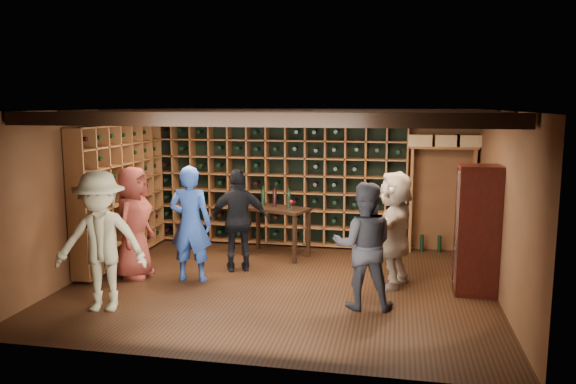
% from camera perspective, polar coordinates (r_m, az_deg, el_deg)
% --- Properties ---
extents(ground, '(6.00, 6.00, 0.00)m').
position_cam_1_polar(ground, '(8.20, -0.94, -9.47)').
color(ground, black).
rests_on(ground, ground).
extents(room_shell, '(6.00, 6.00, 6.00)m').
position_cam_1_polar(room_shell, '(7.83, -0.90, 7.70)').
color(room_shell, brown).
rests_on(room_shell, ground).
extents(wine_rack_back, '(4.65, 0.30, 2.20)m').
position_cam_1_polar(wine_rack_back, '(10.27, -1.14, 0.89)').
color(wine_rack_back, brown).
rests_on(wine_rack_back, ground).
extents(wine_rack_left, '(0.30, 2.65, 2.20)m').
position_cam_1_polar(wine_rack_left, '(9.64, -16.60, -0.01)').
color(wine_rack_left, brown).
rests_on(wine_rack_left, ground).
extents(crate_shelf, '(1.20, 0.32, 2.07)m').
position_cam_1_polar(crate_shelf, '(10.01, 15.51, 2.77)').
color(crate_shelf, brown).
rests_on(crate_shelf, ground).
extents(display_cabinet, '(0.55, 0.50, 1.75)m').
position_cam_1_polar(display_cabinet, '(8.07, 18.61, -3.93)').
color(display_cabinet, '#360E0A').
rests_on(display_cabinet, ground).
extents(man_blue_shirt, '(0.65, 0.44, 1.71)m').
position_cam_1_polar(man_blue_shirt, '(8.34, -9.88, -3.19)').
color(man_blue_shirt, navy).
rests_on(man_blue_shirt, ground).
extents(man_grey_suit, '(0.84, 0.68, 1.62)m').
position_cam_1_polar(man_grey_suit, '(7.20, 7.68, -5.42)').
color(man_grey_suit, black).
rests_on(man_grey_suit, ground).
extents(guest_red_floral, '(0.54, 0.82, 1.68)m').
position_cam_1_polar(guest_red_floral, '(8.68, -15.41, -3.01)').
color(guest_red_floral, maroon).
rests_on(guest_red_floral, ground).
extents(guest_woman_black, '(1.02, 0.67, 1.60)m').
position_cam_1_polar(guest_woman_black, '(8.74, -5.01, -2.89)').
color(guest_woman_black, black).
rests_on(guest_woman_black, ground).
extents(guest_khaki, '(1.25, 0.86, 1.77)m').
position_cam_1_polar(guest_khaki, '(7.42, -18.50, -4.79)').
color(guest_khaki, gray).
rests_on(guest_khaki, ground).
extents(guest_beige, '(0.97, 1.62, 1.66)m').
position_cam_1_polar(guest_beige, '(8.14, 10.77, -3.69)').
color(guest_beige, tan).
rests_on(guest_beige, ground).
extents(tasting_table, '(1.25, 0.91, 1.13)m').
position_cam_1_polar(tasting_table, '(9.56, -1.31, -2.14)').
color(tasting_table, black).
rests_on(tasting_table, ground).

